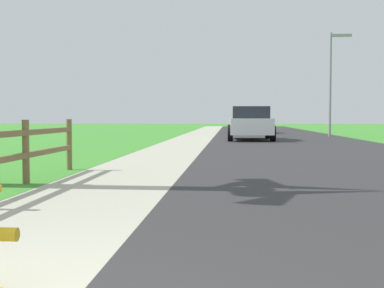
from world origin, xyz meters
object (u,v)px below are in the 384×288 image
(parked_suv_white, at_px, (250,123))
(parked_car_silver, at_px, (243,120))
(parked_car_red, at_px, (247,121))
(street_lamp, at_px, (333,74))

(parked_suv_white, height_order, parked_car_silver, parked_suv_white)
(parked_car_red, bearing_deg, street_lamp, -54.74)
(parked_suv_white, bearing_deg, parked_car_silver, 89.74)
(parked_suv_white, height_order, parked_car_red, parked_car_red)
(parked_car_silver, relative_size, street_lamp, 0.89)
(street_lamp, bearing_deg, parked_car_silver, 107.19)
(parked_car_red, distance_m, parked_car_silver, 8.41)
(parked_suv_white, xyz_separation_m, parked_car_red, (0.22, 10.86, 0.01))
(parked_suv_white, relative_size, street_lamp, 0.87)
(parked_car_red, bearing_deg, parked_car_silver, 90.91)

